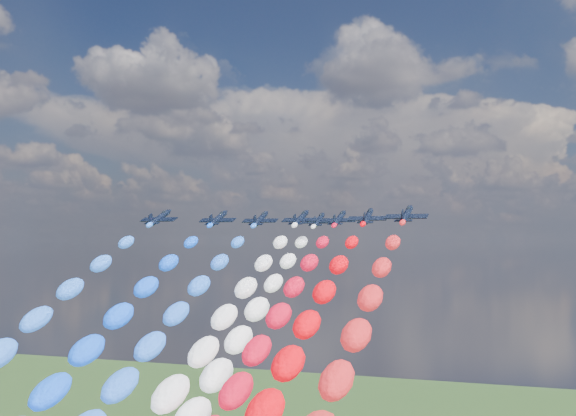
% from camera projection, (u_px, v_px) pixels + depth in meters
% --- Properties ---
extents(jet_0, '(8.10, 10.93, 6.00)m').
position_uv_depth(jet_0, '(160.00, 218.00, 154.29)').
color(jet_0, black).
extents(jet_1, '(8.21, 11.01, 6.00)m').
position_uv_depth(jet_1, '(218.00, 218.00, 159.24)').
color(jet_1, black).
extents(jet_2, '(8.44, 11.17, 6.00)m').
position_uv_depth(jet_2, '(261.00, 219.00, 163.05)').
color(jet_2, black).
extents(jet_3, '(8.19, 10.99, 6.00)m').
position_uv_depth(jet_3, '(301.00, 218.00, 157.40)').
color(jet_3, black).
extents(jet_4, '(8.45, 11.18, 6.00)m').
position_uv_depth(jet_4, '(319.00, 220.00, 171.06)').
color(jet_4, black).
extents(trail_4, '(6.39, 121.05, 66.90)m').
position_uv_depth(trail_4, '(203.00, 415.00, 111.64)').
color(trail_4, white).
extents(jet_5, '(8.03, 10.87, 6.00)m').
position_uv_depth(jet_5, '(339.00, 218.00, 159.33)').
color(jet_5, black).
extents(jet_6, '(8.61, 11.29, 6.00)m').
position_uv_depth(jet_6, '(368.00, 216.00, 146.87)').
color(jet_6, black).
extents(jet_7, '(8.12, 10.94, 6.00)m').
position_uv_depth(jet_7, '(407.00, 214.00, 134.87)').
color(jet_7, black).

